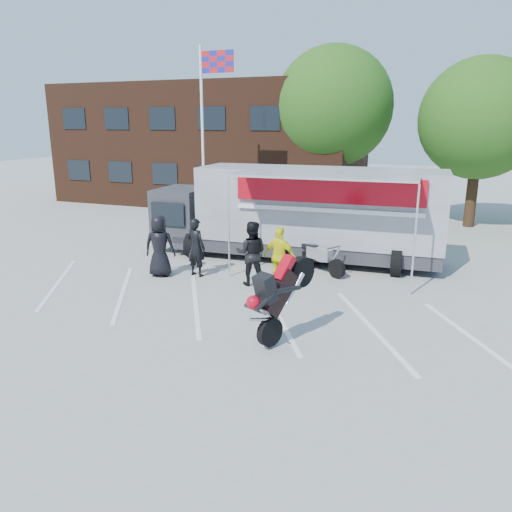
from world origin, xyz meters
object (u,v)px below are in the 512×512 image
Objects in this scene: tree_left at (333,107)px; spectator_leather_a at (160,246)px; flagpole at (207,116)px; tree_mid at (480,119)px; spectator_leather_b at (196,247)px; transporter_truck at (304,259)px; stunt_bike_rider at (293,339)px; spectator_hivis at (280,257)px; parked_motorcycle at (320,273)px; spectator_leather_c at (251,253)px.

spectator_leather_a is at bearing -100.40° from tree_left.
tree_mid is at bearing 23.97° from flagpole.
spectator_leather_b is (-1.35, -12.76, -4.62)m from tree_left.
tree_left is 0.84× the size of transporter_truck.
spectator_leather_a is (-5.43, 3.10, 0.99)m from stunt_bike_rider.
tree_mid is at bearing 53.92° from transporter_truck.
spectator_hivis is (1.46, -12.71, -4.66)m from tree_left.
tree_mid is at bearing 3.81° from parked_motorcycle.
tree_left is 4.79× the size of spectator_hivis.
parked_motorcycle is at bearing -115.07° from tree_mid.
tree_left reaches higher than spectator_leather_c.
tree_left is 4.36× the size of spectator_leather_a.
spectator_leather_b is (-3.65, -1.72, 0.95)m from parked_motorcycle.
spectator_leather_a reaches higher than spectator_leather_c.
tree_mid is at bearing -133.04° from spectator_leather_c.
tree_mid reaches higher than spectator_leather_c.
flagpole is at bearing -69.89° from spectator_leather_c.
spectator_leather_b is at bearing -66.81° from flagpole.
flagpole is 1.04× the size of tree_mid.
spectator_leather_b is 1.05× the size of spectator_hivis.
spectator_leather_a is (-2.42, -13.20, -4.57)m from tree_left.
parked_motorcycle is (6.55, -5.04, -5.05)m from flagpole.
transporter_truck is at bearing -152.68° from spectator_leather_a.
tree_left is at bearing 171.87° from tree_mid.
transporter_truck is at bearing -117.11° from spectator_leather_b.
spectator_leather_c is (-0.70, -3.34, 0.98)m from transporter_truck.
spectator_leather_c reaches higher than parked_motorcycle.
spectator_leather_b is at bearing 9.72° from spectator_hivis.
spectator_leather_a reaches higher than spectator_leather_b.
spectator_leather_b is at bearing -125.37° from tree_mid.
tree_left is at bearing -102.18° from spectator_leather_c.
tree_mid is at bearing 101.70° from stunt_bike_rider.
stunt_bike_rider is at bearing -104.62° from tree_mid.
spectator_leather_c is at bearing -118.05° from tree_mid.
parked_motorcycle is at bearing -58.56° from transporter_truck.
flagpole is 7.37m from tree_left.
tree_left is at bearing 95.18° from transporter_truck.
parked_motorcycle is 1.10× the size of spectator_leather_b.
spectator_leather_c reaches higher than spectator_hivis.
spectator_leather_c is at bearing -54.89° from flagpole.
flagpole is 4.04× the size of spectator_leather_a.
spectator_leather_a is (1.82, -7.20, -4.06)m from flagpole.
spectator_leather_c is 0.86m from spectator_hivis.
parked_motorcycle is 5.29m from spectator_leather_a.
spectator_hivis is at bearing 139.66° from stunt_bike_rider.
flagpole reaches higher than stunt_bike_rider.
stunt_bike_rider is 1.10× the size of spectator_leather_c.
tree_left is 7.10m from tree_mid.
parked_motorcycle is 5.31m from stunt_bike_rider.
tree_left is at bearing -74.81° from spectator_hivis.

